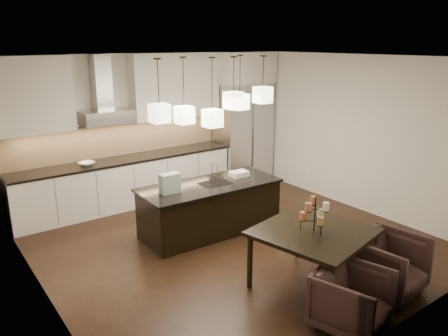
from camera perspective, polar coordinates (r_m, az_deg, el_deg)
floor at (r=6.94m, az=0.99°, el=-9.61°), size 5.50×5.50×0.02m
ceiling at (r=6.24m, az=1.12°, el=14.36°), size 5.50×5.50×0.02m
wall_back at (r=8.75m, az=-10.00°, el=5.38°), size 5.50×0.02×2.80m
wall_front at (r=4.67m, az=22.11°, el=-5.30°), size 5.50×0.02×2.80m
wall_left at (r=5.32m, az=-23.38°, el=-2.84°), size 0.02×5.50×2.80m
wall_right at (r=8.37m, az=16.32°, el=4.47°), size 0.02×5.50×2.80m
refrigerator at (r=9.61m, az=2.43°, el=4.60°), size 1.20×0.72×2.15m
fridge_panel at (r=9.42m, az=2.54°, el=12.97°), size 1.26×0.72×0.65m
lower_cabinets at (r=8.44m, az=-12.47°, el=-1.90°), size 4.21×0.62×0.88m
countertop at (r=8.31m, az=-12.66°, el=1.12°), size 4.21×0.66×0.04m
backsplash at (r=8.50m, az=-13.62°, el=3.72°), size 4.21×0.02×0.63m
upper_cab_left at (r=7.76m, az=-23.80°, el=8.68°), size 1.25×0.35×1.25m
upper_cab_right at (r=8.73m, az=-6.39°, el=10.65°), size 1.85×0.35×1.25m
hood_canopy at (r=8.08m, az=-15.12°, el=6.47°), size 0.90×0.52×0.24m
hood_chimney at (r=8.10m, az=-15.73°, el=10.75°), size 0.30×0.28×0.96m
fruit_bowl at (r=8.00m, az=-17.50°, el=0.53°), size 0.34×0.34×0.06m
island_body at (r=7.14m, az=-1.83°, el=-5.34°), size 2.24×0.96×0.78m
island_top at (r=7.00m, az=-1.86°, el=-2.24°), size 2.32×1.03×0.04m
faucet at (r=7.06m, az=-1.66°, el=-0.49°), size 0.10×0.22×0.34m
tote_bag at (r=6.60m, az=-7.09°, el=-1.99°), size 0.31×0.17×0.30m
food_container at (r=7.37m, az=1.99°, el=-0.76°), size 0.31×0.22×0.09m
dining_table at (r=5.73m, az=11.43°, el=-11.48°), size 1.51×1.51×0.77m
candelabra at (r=5.48m, az=11.78°, el=-5.84°), size 0.44×0.44×0.45m
candle_a at (r=5.61m, az=12.50°, el=-5.82°), size 0.09×0.09×0.10m
candle_b at (r=5.49m, az=10.27°, el=-6.17°), size 0.09×0.09×0.10m
candle_c at (r=5.38m, az=12.50°, el=-6.79°), size 0.09×0.09×0.10m
candle_d at (r=5.57m, az=11.63°, el=-4.13°), size 0.09×0.09×0.10m
candle_e at (r=5.33m, az=10.94°, el=-5.01°), size 0.09×0.09×0.10m
candle_f at (r=5.39m, az=13.19°, el=-4.92°), size 0.09×0.09×0.10m
armchair_left at (r=5.10m, az=16.37°, el=-16.17°), size 0.90×0.92×0.68m
armchair_right at (r=5.86m, az=20.59°, el=-11.70°), size 0.89×0.91×0.74m
pendant_a at (r=6.14m, az=-8.43°, el=7.07°), size 0.24×0.24×0.26m
pendant_b at (r=6.64m, az=-5.21°, el=6.90°), size 0.24×0.24×0.26m
pendant_c at (r=6.75m, az=1.25°, el=8.82°), size 0.24×0.24×0.26m
pendant_d at (r=7.34m, az=2.07°, el=8.64°), size 0.24×0.24×0.26m
pendant_e at (r=7.16m, az=5.07°, el=9.49°), size 0.24×0.24×0.26m
pendant_f at (r=6.49m, az=-1.53°, el=6.51°), size 0.24×0.24×0.26m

